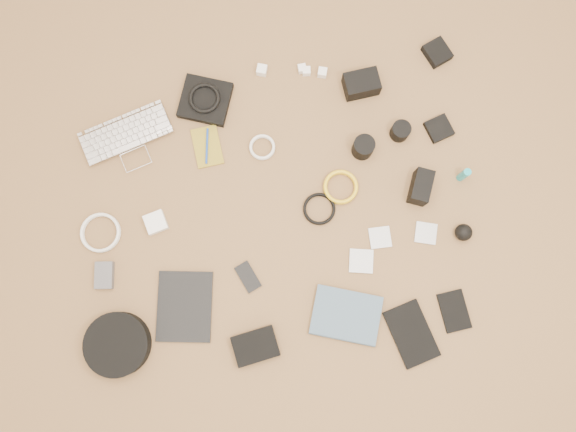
{
  "coord_description": "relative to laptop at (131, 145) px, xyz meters",
  "views": [
    {
      "loc": [
        -0.03,
        -0.32,
        1.89
      ],
      "look_at": [
        0.02,
        -0.02,
        0.02
      ],
      "focal_mm": 35.0,
      "sensor_mm": 36.0,
      "label": 1
    }
  ],
  "objects": [
    {
      "name": "notebook_olive",
      "position": [
        0.26,
        -0.04,
        -0.01
      ],
      "size": [
        0.1,
        0.15,
        0.01
      ],
      "primitive_type": "cube",
      "rotation": [
        0.0,
        0.0,
        0.08
      ],
      "color": "olive",
      "rests_on": "ground"
    },
    {
      "name": "filter_case_mid",
      "position": [
        0.8,
        -0.44,
        -0.01
      ],
      "size": [
        0.07,
        0.07,
        0.01
      ],
      "primitive_type": "cube",
      "rotation": [
        0.0,
        0.0,
        -0.02
      ],
      "color": "silver",
      "rests_on": "ground"
    },
    {
      "name": "room_shell",
      "position": [
        0.49,
        -0.3,
        1.24
      ],
      "size": [
        4.04,
        4.04,
        2.58
      ],
      "color": "brown",
      "rests_on": "ground"
    },
    {
      "name": "notebook_black_a",
      "position": [
        0.85,
        -0.77,
        -0.01
      ],
      "size": [
        0.17,
        0.22,
        0.01
      ],
      "primitive_type": "cube",
      "rotation": [
        0.0,
        0.0,
        0.25
      ],
      "color": "black",
      "rests_on": "ground"
    },
    {
      "name": "dslr_camera",
      "position": [
        0.82,
        0.1,
        0.02
      ],
      "size": [
        0.13,
        0.09,
        0.07
      ],
      "primitive_type": "cube",
      "rotation": [
        0.0,
        0.0,
        0.09
      ],
      "color": "black",
      "rests_on": "ground"
    },
    {
      "name": "headphone_pouch",
      "position": [
        0.28,
        0.12,
        0.0
      ],
      "size": [
        0.21,
        0.21,
        0.03
      ],
      "primitive_type": "cube",
      "rotation": [
        0.0,
        0.0,
        -0.36
      ],
      "color": "black",
      "rests_on": "ground"
    },
    {
      "name": "power_brick",
      "position": [
        0.06,
        -0.28,
        0.0
      ],
      "size": [
        0.08,
        0.08,
        0.03
      ],
      "primitive_type": "cube",
      "rotation": [
        0.0,
        0.0,
        0.24
      ],
      "color": "white",
      "rests_on": "ground"
    },
    {
      "name": "battery_charger",
      "position": [
        -0.13,
        -0.44,
        0.0
      ],
      "size": [
        0.07,
        0.1,
        0.03
      ],
      "primitive_type": "cube",
      "rotation": [
        0.0,
        0.0,
        -0.12
      ],
      "color": "#515055",
      "rests_on": "ground"
    },
    {
      "name": "charger_a",
      "position": [
        0.49,
        0.21,
        0.0
      ],
      "size": [
        0.04,
        0.04,
        0.03
      ],
      "primitive_type": "cube",
      "rotation": [
        0.0,
        0.0,
        -0.34
      ],
      "color": "white",
      "rests_on": "ground"
    },
    {
      "name": "filter_case_right",
      "position": [
        0.96,
        -0.45,
        -0.01
      ],
      "size": [
        0.09,
        0.09,
        0.01
      ],
      "primitive_type": "cube",
      "rotation": [
        0.0,
        0.0,
        -0.29
      ],
      "color": "silver",
      "rests_on": "ground"
    },
    {
      "name": "notebook_black_b",
      "position": [
        1.01,
        -0.72,
        -0.01
      ],
      "size": [
        0.1,
        0.14,
        0.01
      ],
      "primitive_type": "cube",
      "rotation": [
        0.0,
        0.0,
        0.09
      ],
      "color": "black",
      "rests_on": "ground"
    },
    {
      "name": "cable_white_b",
      "position": [
        -0.13,
        -0.29,
        -0.01
      ],
      "size": [
        0.14,
        0.14,
        0.01
      ],
      "primitive_type": "torus",
      "rotation": [
        0.0,
        0.0,
        -0.02
      ],
      "color": "white",
      "rests_on": "ground"
    },
    {
      "name": "charger_c",
      "position": [
        0.7,
        0.17,
        0.0
      ],
      "size": [
        0.04,
        0.04,
        0.03
      ],
      "primitive_type": "cube",
      "rotation": [
        0.0,
        0.0,
        -0.31
      ],
      "color": "white",
      "rests_on": "ground"
    },
    {
      "name": "headphone_case",
      "position": [
        -0.1,
        -0.67,
        0.02
      ],
      "size": [
        0.27,
        0.27,
        0.06
      ],
      "primitive_type": "cylinder",
      "rotation": [
        0.0,
        0.0,
        0.37
      ],
      "color": "black",
      "rests_on": "ground"
    },
    {
      "name": "flash",
      "position": [
        0.96,
        -0.29,
        0.03
      ],
      "size": [
        0.1,
        0.13,
        0.08
      ],
      "primitive_type": "cube",
      "rotation": [
        0.0,
        0.0,
        -0.4
      ],
      "color": "black",
      "rests_on": "ground"
    },
    {
      "name": "card_reader",
      "position": [
        1.07,
        -0.09,
        -0.0
      ],
      "size": [
        0.1,
        0.1,
        0.02
      ],
      "primitive_type": "cube",
      "rotation": [
        0.0,
        0.0,
        0.29
      ],
      "color": "black",
      "rests_on": "ground"
    },
    {
      "name": "lens_cleaner",
      "position": [
        1.11,
        -0.27,
        0.03
      ],
      "size": [
        0.03,
        0.03,
        0.09
      ],
      "primitive_type": "cylinder",
      "rotation": [
        0.0,
        0.0,
        -0.04
      ],
      "color": "#1BA6B5",
      "rests_on": "ground"
    },
    {
      "name": "cable_black",
      "position": [
        0.61,
        -0.31,
        -0.01
      ],
      "size": [
        0.14,
        0.14,
        0.01
      ],
      "primitive_type": "torus",
      "rotation": [
        0.0,
        0.0,
        0.39
      ],
      "color": "black",
      "rests_on": "ground"
    },
    {
      "name": "cable_white_a",
      "position": [
        0.45,
        -0.07,
        -0.01
      ],
      "size": [
        0.11,
        0.11,
        0.01
      ],
      "primitive_type": "torus",
      "rotation": [
        0.0,
        0.0,
        -0.29
      ],
      "color": "white",
      "rests_on": "ground"
    },
    {
      "name": "lens_b",
      "position": [
        0.93,
        -0.09,
        0.02
      ],
      "size": [
        0.09,
        0.09,
        0.06
      ],
      "primitive_type": "cylinder",
      "rotation": [
        0.0,
        0.0,
        -0.38
      ],
      "color": "black",
      "rests_on": "ground"
    },
    {
      "name": "drive_case",
      "position": [
        0.34,
        -0.74,
        0.01
      ],
      "size": [
        0.16,
        0.12,
        0.04
      ],
      "primitive_type": "cube",
      "rotation": [
        0.0,
        0.0,
        0.15
      ],
      "color": "black",
      "rests_on": "ground"
    },
    {
      "name": "laptop",
      "position": [
        0.0,
        0.0,
        0.0
      ],
      "size": [
        0.36,
        0.29,
        0.02
      ],
      "primitive_type": "imported",
      "rotation": [
        0.0,
        0.0,
        0.27
      ],
      "color": "silver",
      "rests_on": "ground"
    },
    {
      "name": "filter_case_left",
      "position": [
        0.73,
        -0.51,
        -0.01
      ],
      "size": [
        0.09,
        0.09,
        0.01
      ],
      "primitive_type": "cube",
      "rotation": [
        0.0,
        0.0,
        -0.2
      ],
      "color": "silver",
      "rests_on": "ground"
    },
    {
      "name": "tablet",
      "position": [
        0.12,
        -0.58,
        -0.01
      ],
      "size": [
        0.22,
        0.26,
        0.01
      ],
      "primitive_type": "cube",
      "rotation": [
        0.0,
        0.0,
        -0.16
      ],
      "color": "black",
      "rests_on": "ground"
    },
    {
      "name": "pen_blue",
      "position": [
        0.26,
        -0.04,
        -0.0
      ],
      "size": [
        0.03,
        0.13,
        0.01
      ],
      "primitive_type": "cylinder",
      "rotation": [
        1.57,
        0.0,
        -0.15
      ],
      "color": "#153FB0",
      "rests_on": "notebook_olive"
    },
    {
      "name": "charger_b",
      "position": [
        0.63,
        0.19,
        0.0
      ],
      "size": [
        0.03,
        0.03,
        0.03
      ],
      "primitive_type": "cube",
      "rotation": [
        0.0,
        0.0,
        0.06
      ],
      "color": "white",
      "rests_on": "ground"
    },
    {
      "name": "phone",
      "position": [
        0.34,
        -0.51,
        -0.01
      ],
      "size": [
        0.09,
        0.11,
        0.01
      ],
      "primitive_type": "cube",
      "rotation": [
        0.0,
        0.0,
        0.4
      ],
      "color": "black",
      "rests_on": "ground"
    },
    {
      "name": "air_blower",
      "position": [
        1.08,
        -0.46,
        0.02
      ],
      "size": [
        0.07,
        0.07,
        0.06
      ],
      "primitive_type": "sphere",
      "rotation": [
        0.0,
        0.0,
        -0.24
      ],
      "color": "black",
      "rests_on": "ground"
    },
    {
      "name": "lens_a",
      "position": [
        0.79,
        -0.13,
        0.03
      ],
      "size": [
        0.09,
        0.09,
        0.08
      ],
      "primitive_type": "cylinder",
      "rotation": [
        0.0,
        0.0,
        0.32
      ],
      "color": "black",
      "rests_on": "ground"
    },
    {
      "name": "charger_d",
      "position": [
        0.64,
        0.18,
        0.0
      ],
      "size": [
        0.03,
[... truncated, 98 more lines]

